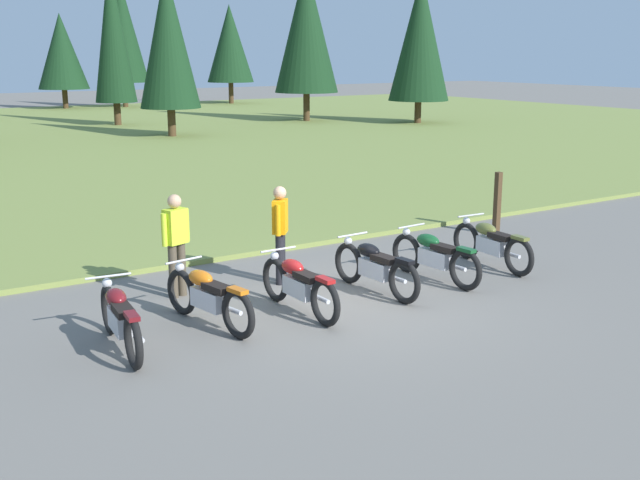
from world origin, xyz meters
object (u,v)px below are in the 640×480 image
motorcycle_maroon (120,318)px  motorcycle_olive (491,244)px  rider_in_hivis_vest (280,229)px  trail_marker_post (497,203)px  motorcycle_black (375,267)px  motorcycle_british_green (435,256)px  rider_with_back_turned (176,239)px  motorcycle_orange (208,297)px  motorcycle_red (299,285)px

motorcycle_maroon → motorcycle_olive: (7.06, 0.29, 0.00)m
rider_in_hivis_vest → trail_marker_post: bearing=6.1°
motorcycle_black → motorcycle_british_green: size_ratio=1.00×
rider_with_back_turned → motorcycle_maroon: bearing=-131.5°
motorcycle_black → motorcycle_british_green: same height
motorcycle_olive → rider_with_back_turned: (-5.51, 1.47, 0.51)m
motorcycle_maroon → rider_in_hivis_vest: rider_in_hivis_vest is taller
rider_in_hivis_vest → trail_marker_post: 5.78m
motorcycle_orange → rider_with_back_turned: 1.62m
motorcycle_red → motorcycle_olive: (4.30, 0.28, 0.00)m
motorcycle_british_green → motorcycle_red: bearing=-176.5°
rider_with_back_turned → motorcycle_black: bearing=-29.4°
motorcycle_maroon → motorcycle_red: (2.76, 0.01, 0.00)m
motorcycle_maroon → rider_in_hivis_vest: (3.32, 1.51, 0.51)m
motorcycle_british_green → rider_in_hivis_vest: rider_in_hivis_vest is taller
motorcycle_orange → motorcycle_black: (2.96, -0.03, 0.00)m
rider_with_back_turned → trail_marker_post: bearing=2.8°
motorcycle_orange → motorcycle_red: 1.41m
motorcycle_black → motorcycle_british_green: bearing=-0.3°
motorcycle_red → motorcycle_orange: bearing=171.2°
motorcycle_olive → motorcycle_red: bearing=-176.3°
motorcycle_red → rider_in_hivis_vest: rider_in_hivis_vest is taller
motorcycle_black → trail_marker_post: size_ratio=1.55×
motorcycle_orange → trail_marker_post: size_ratio=1.54×
motorcycle_black → rider_with_back_turned: bearing=150.6°
motorcycle_maroon → motorcycle_red: same height
motorcycle_red → motorcycle_black: 1.58m
motorcycle_olive → trail_marker_post: size_ratio=1.55×
motorcycle_black → motorcycle_red: bearing=-173.4°
motorcycle_red → rider_with_back_turned: rider_with_back_turned is taller
motorcycle_maroon → rider_with_back_turned: (1.55, 1.75, 0.51)m
motorcycle_red → rider_with_back_turned: 2.18m
motorcycle_british_green → motorcycle_black: bearing=179.7°
motorcycle_british_green → trail_marker_post: trail_marker_post is taller
motorcycle_black → motorcycle_olive: bearing=2.0°
motorcycle_olive → trail_marker_post: 2.73m
trail_marker_post → motorcycle_olive: bearing=-137.5°
motorcycle_british_green → rider_with_back_turned: 4.37m
motorcycle_maroon → motorcycle_black: bearing=2.5°
rider_with_back_turned → trail_marker_post: rider_with_back_turned is taller
motorcycle_red → rider_with_back_turned: bearing=124.7°
motorcycle_british_green → trail_marker_post: bearing=29.3°
motorcycle_maroon → motorcycle_orange: same height
rider_in_hivis_vest → rider_with_back_turned: size_ratio=1.00×
motorcycle_black → rider_in_hivis_vest: 1.73m
motorcycle_orange → motorcycle_olive: same height
motorcycle_black → rider_in_hivis_vest: bearing=127.5°
motorcycle_maroon → rider_in_hivis_vest: 3.68m
motorcycle_red → trail_marker_post: trail_marker_post is taller
motorcycle_red → motorcycle_olive: 4.31m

